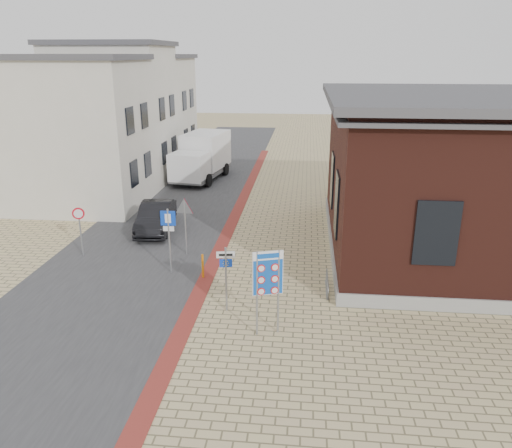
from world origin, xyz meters
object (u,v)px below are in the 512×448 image
at_px(sedan, 156,217).
at_px(parking_sign, 169,230).
at_px(border_sign, 268,275).
at_px(box_truck, 202,156).
at_px(essen_sign, 226,270).
at_px(bollard, 203,266).

relative_size(sedan, parking_sign, 1.58).
relative_size(sedan, border_sign, 1.52).
height_order(box_truck, essen_sign, box_truck).
relative_size(sedan, bollard, 4.29).
distance_m(border_sign, essen_sign, 2.05).
relative_size(border_sign, bollard, 2.82).
relative_size(sedan, essen_sign, 1.83).
height_order(sedan, essen_sign, essen_sign).
xyz_separation_m(box_truck, border_sign, (6.13, -19.81, 0.37)).
distance_m(sedan, box_truck, 10.79).
xyz_separation_m(box_truck, bollard, (3.31, -15.99, -1.12)).
xyz_separation_m(parking_sign, bollard, (1.37, -0.34, -1.34)).
distance_m(box_truck, border_sign, 20.74).
bearing_deg(bollard, sedan, 123.07).
bearing_deg(bollard, box_truck, 101.69).
distance_m(sedan, essen_sign, 9.11).
bearing_deg(sedan, parking_sign, -74.09).
height_order(box_truck, parking_sign, box_truck).
height_order(essen_sign, parking_sign, parking_sign).
distance_m(sedan, border_sign, 11.07).
xyz_separation_m(sedan, essen_sign, (4.74, -7.73, 0.82)).
bearing_deg(parking_sign, bollard, -15.43).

